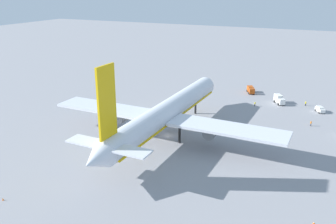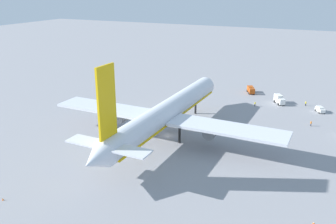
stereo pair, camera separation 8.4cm
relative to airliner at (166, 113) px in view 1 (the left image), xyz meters
The scene contains 10 objects.
ground_plane 7.60m from the airliner, ahead, with size 600.00×600.00×0.00m, color gray.
airliner is the anchor object (origin of this frame).
service_truck_2 57.54m from the airliner, 12.05° to the right, with size 6.18×4.34×2.48m.
service_truck_4 52.89m from the airliner, 27.94° to the right, with size 6.06×4.84×3.21m.
service_van 58.16m from the airliner, 42.55° to the right, with size 4.50×3.63×1.97m.
ground_worker_0 59.08m from the airliner, 35.30° to the right, with size 0.44×0.44×1.76m.
ground_worker_1 46.69m from the airliner, 53.81° to the right, with size 0.57×0.57×1.70m.
ground_worker_3 43.76m from the airliner, 23.45° to the right, with size 0.48×0.48×1.67m.
traffic_cone_0 48.61m from the airliner, 55.75° to the left, with size 0.36×0.36×0.55m, color orange.
traffic_cone_1 46.81m from the airliner, 159.44° to the left, with size 0.36×0.36×0.55m, color orange.
Camera 1 is at (-87.65, -41.02, 41.36)m, focal length 38.41 mm.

